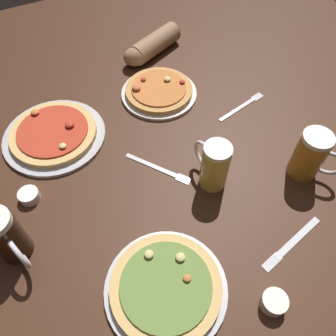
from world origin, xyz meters
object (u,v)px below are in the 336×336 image
object	(u,v)px
knife_right	(292,243)
beer_mug_pale	(7,237)
pizza_plate_side	(159,91)
diner_arm	(150,47)
pizza_plate_near	(166,287)
pizza_plate_far	(54,134)
beer_mug_dark	(311,156)
ramekin_sauce	(29,196)
ramekin_butter	(274,302)
fork_spare	(159,168)
beer_mug_amber	(214,165)
fork_left	(242,106)

from	to	relation	value
knife_right	beer_mug_pale	bearing A→B (deg)	154.26
pizza_plate_side	diner_arm	distance (m)	0.24
pizza_plate_near	pizza_plate_side	bearing A→B (deg)	64.93
pizza_plate_far	beer_mug_dark	xyz separation A→B (m)	(0.64, -0.49, 0.06)
ramekin_sauce	diner_arm	distance (m)	0.76
ramekin_butter	pizza_plate_far	bearing A→B (deg)	112.22
pizza_plate_near	pizza_plate_side	xyz separation A→B (m)	(0.30, 0.64, 0.00)
fork_spare	knife_right	bearing A→B (deg)	-61.94
beer_mug_pale	ramekin_butter	bearing A→B (deg)	-39.24
pizza_plate_near	beer_mug_amber	distance (m)	0.36
pizza_plate_side	beer_mug_dark	size ratio (longest dim) A/B	1.73
beer_mug_amber	ramekin_butter	size ratio (longest dim) A/B	2.57
beer_mug_dark	fork_spare	bearing A→B (deg)	151.40
pizza_plate_near	ramekin_sauce	world-z (taller)	pizza_plate_near
pizza_plate_far	beer_mug_amber	distance (m)	0.54
fork_spare	ramekin_butter	bearing A→B (deg)	-82.80
ramekin_butter	fork_spare	world-z (taller)	ramekin_butter
pizza_plate_side	ramekin_butter	distance (m)	0.80
fork_left	fork_spare	bearing A→B (deg)	-164.11
pizza_plate_side	diner_arm	size ratio (longest dim) A/B	1.00
pizza_plate_far	beer_mug_dark	world-z (taller)	beer_mug_dark
beer_mug_pale	ramekin_sauce	size ratio (longest dim) A/B	2.87
beer_mug_dark	diner_arm	world-z (taller)	beer_mug_dark
pizza_plate_side	beer_mug_dark	bearing A→B (deg)	-65.40
pizza_plate_side	knife_right	bearing A→B (deg)	-85.60
beer_mug_pale	ramekin_sauce	world-z (taller)	beer_mug_pale
beer_mug_dark	beer_mug_amber	bearing A→B (deg)	159.42
fork_spare	diner_arm	bearing A→B (deg)	67.06
pizza_plate_far	ramekin_butter	size ratio (longest dim) A/B	5.42
pizza_plate_side	diner_arm	xyz separation A→B (m)	(0.07, 0.23, 0.02)
beer_mug_amber	ramekin_butter	bearing A→B (deg)	-99.06
ramekin_sauce	knife_right	xyz separation A→B (m)	(0.59, -0.46, -0.01)
fork_left	ramekin_butter	bearing A→B (deg)	-118.86
knife_right	fork_spare	xyz separation A→B (m)	(-0.20, 0.38, 0.00)
pizza_plate_far	fork_left	bearing A→B (deg)	-14.55
ramekin_sauce	ramekin_butter	bearing A→B (deg)	-51.85
pizza_plate_side	beer_mug_amber	xyz separation A→B (m)	(-0.03, -0.42, 0.06)
beer_mug_amber	fork_left	xyz separation A→B (m)	(0.27, 0.22, -0.08)
beer_mug_pale	knife_right	size ratio (longest dim) A/B	0.76
fork_spare	pizza_plate_side	bearing A→B (deg)	63.60
beer_mug_dark	diner_arm	xyz separation A→B (m)	(-0.16, 0.75, -0.04)
pizza_plate_near	ramekin_sauce	distance (m)	0.48
fork_spare	beer_mug_pale	bearing A→B (deg)	-171.12
ramekin_sauce	fork_left	xyz separation A→B (m)	(0.77, 0.03, -0.01)
pizza_plate_side	diner_arm	bearing A→B (deg)	71.96
beer_mug_dark	ramekin_butter	distance (m)	0.43
fork_left	pizza_plate_side	bearing A→B (deg)	140.75
beer_mug_pale	pizza_plate_far	bearing A→B (deg)	60.38
fork_left	knife_right	xyz separation A→B (m)	(-0.19, -0.50, 0.00)
beer_mug_pale	fork_left	bearing A→B (deg)	12.19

